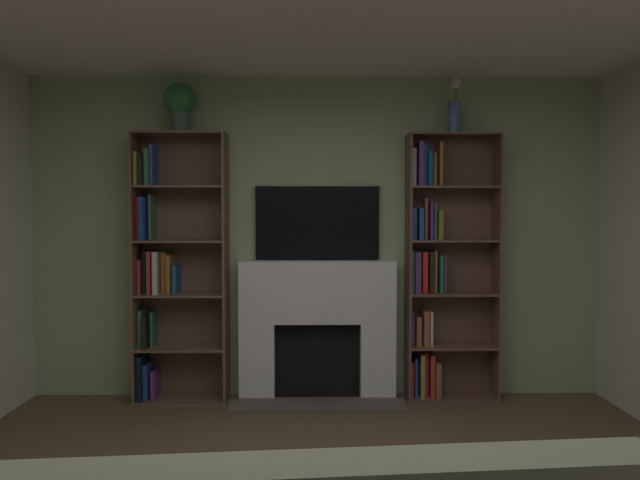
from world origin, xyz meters
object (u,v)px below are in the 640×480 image
potted_plant (180,104)px  vase_with_flowers (454,113)px  fireplace (317,326)px  tv (317,223)px  bookshelf_right (440,269)px  bookshelf_left (171,269)px

potted_plant → vase_with_flowers: bearing=0.0°
fireplace → tv: tv is taller
potted_plant → bookshelf_right: bearing=1.6°
bookshelf_right → potted_plant: bearing=-178.4°
tv → fireplace: bearing=-90.0°
bookshelf_right → vase_with_flowers: size_ratio=4.83×
tv → bookshelf_left: bookshelf_left is taller
potted_plant → bookshelf_left: bearing=155.4°
bookshelf_left → vase_with_flowers: (2.30, -0.04, 1.27)m
tv → bookshelf_left: bearing=-176.2°
vase_with_flowers → fireplace: bearing=177.7°
fireplace → potted_plant: (-1.11, -0.05, 1.81)m
bookshelf_left → potted_plant: 1.34m
potted_plant → vase_with_flowers: (2.21, 0.00, -0.07)m
potted_plant → fireplace: bearing=2.3°
tv → potted_plant: size_ratio=2.58×
bookshelf_right → potted_plant: potted_plant is taller
fireplace → bookshelf_left: size_ratio=0.63×
tv → vase_with_flowers: size_ratio=2.27×
tv → bookshelf_right: bookshelf_right is taller
bookshelf_left → bookshelf_right: same height
bookshelf_left → vase_with_flowers: bearing=-1.0°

